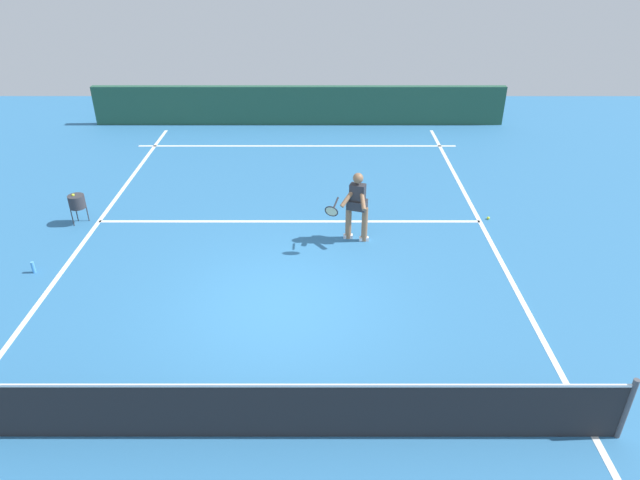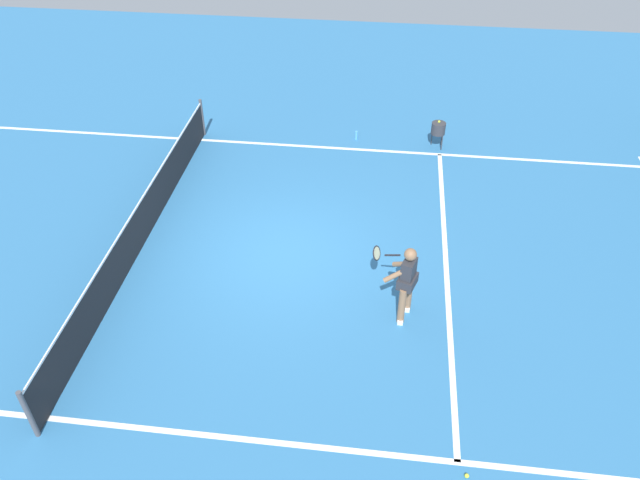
{
  "view_description": "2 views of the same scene",
  "coord_description": "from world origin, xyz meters",
  "px_view_note": "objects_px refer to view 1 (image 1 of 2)",
  "views": [
    {
      "loc": [
        -0.71,
        8.3,
        6.04
      ],
      "look_at": [
        -0.71,
        -0.47,
        1.1
      ],
      "focal_mm": 31.77,
      "sensor_mm": 36.0,
      "label": 1
    },
    {
      "loc": [
        -9.67,
        -1.93,
        8.11
      ],
      "look_at": [
        -0.54,
        -0.82,
        0.85
      ],
      "focal_mm": 34.82,
      "sensor_mm": 36.0,
      "label": 2
    }
  ],
  "objects_px": {
    "tennis_player": "(356,205)",
    "ball_hopper": "(77,202)",
    "water_bottle": "(33,267)",
    "tennis_ball_near": "(488,218)"
  },
  "relations": [
    {
      "from": "tennis_ball_near",
      "to": "water_bottle",
      "type": "relative_size",
      "value": 0.28
    },
    {
      "from": "tennis_ball_near",
      "to": "water_bottle",
      "type": "distance_m",
      "value": 9.84
    },
    {
      "from": "water_bottle",
      "to": "ball_hopper",
      "type": "bearing_deg",
      "value": -94.35
    },
    {
      "from": "tennis_player",
      "to": "water_bottle",
      "type": "xyz_separation_m",
      "value": [
        6.41,
        1.33,
        -0.73
      ]
    },
    {
      "from": "ball_hopper",
      "to": "tennis_ball_near",
      "type": "bearing_deg",
      "value": -178.78
    },
    {
      "from": "tennis_ball_near",
      "to": "water_bottle",
      "type": "xyz_separation_m",
      "value": [
        9.56,
        2.3,
        0.09
      ]
    },
    {
      "from": "tennis_player",
      "to": "ball_hopper",
      "type": "height_order",
      "value": "tennis_player"
    },
    {
      "from": "tennis_player",
      "to": "tennis_ball_near",
      "type": "height_order",
      "value": "tennis_player"
    },
    {
      "from": "tennis_ball_near",
      "to": "ball_hopper",
      "type": "bearing_deg",
      "value": 1.22
    },
    {
      "from": "ball_hopper",
      "to": "water_bottle",
      "type": "bearing_deg",
      "value": 85.65
    }
  ]
}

